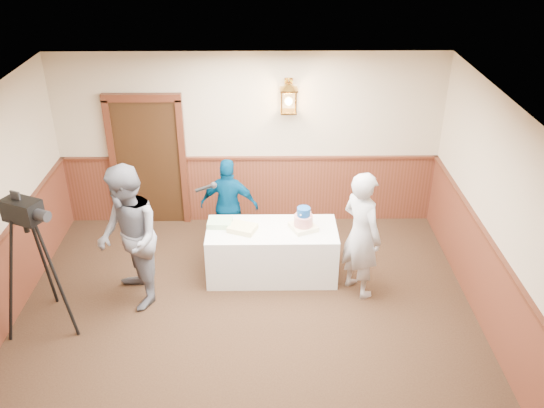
{
  "coord_description": "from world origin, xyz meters",
  "views": [
    {
      "loc": [
        0.26,
        -4.88,
        4.83
      ],
      "look_at": [
        0.33,
        1.7,
        1.25
      ],
      "focal_mm": 38.0,
      "sensor_mm": 36.0,
      "label": 1
    }
  ],
  "objects_px": {
    "sheet_cake_yellow": "(242,228)",
    "tv_camera_rig": "(37,272)",
    "interviewer": "(129,238)",
    "baker": "(361,235)",
    "display_table": "(272,252)",
    "assistant_p": "(229,206)",
    "tiered_cake": "(303,221)",
    "sheet_cake_green": "(220,223)"
  },
  "relations": [
    {
      "from": "sheet_cake_green",
      "to": "tv_camera_rig",
      "type": "bearing_deg",
      "value": -150.84
    },
    {
      "from": "assistant_p",
      "to": "tiered_cake",
      "type": "bearing_deg",
      "value": 154.12
    },
    {
      "from": "display_table",
      "to": "interviewer",
      "type": "xyz_separation_m",
      "value": [
        -1.82,
        -0.59,
        0.6
      ]
    },
    {
      "from": "sheet_cake_yellow",
      "to": "sheet_cake_green",
      "type": "xyz_separation_m",
      "value": [
        -0.32,
        0.15,
        0.0
      ]
    },
    {
      "from": "display_table",
      "to": "assistant_p",
      "type": "distance_m",
      "value": 1.0
    },
    {
      "from": "tiered_cake",
      "to": "interviewer",
      "type": "relative_size",
      "value": 0.22
    },
    {
      "from": "assistant_p",
      "to": "display_table",
      "type": "bearing_deg",
      "value": 139.57
    },
    {
      "from": "sheet_cake_yellow",
      "to": "tv_camera_rig",
      "type": "relative_size",
      "value": 0.2
    },
    {
      "from": "tv_camera_rig",
      "to": "sheet_cake_yellow",
      "type": "bearing_deg",
      "value": 47.55
    },
    {
      "from": "sheet_cake_yellow",
      "to": "assistant_p",
      "type": "bearing_deg",
      "value": 106.84
    },
    {
      "from": "interviewer",
      "to": "assistant_p",
      "type": "relative_size",
      "value": 1.32
    },
    {
      "from": "baker",
      "to": "tv_camera_rig",
      "type": "height_order",
      "value": "tv_camera_rig"
    },
    {
      "from": "tiered_cake",
      "to": "assistant_p",
      "type": "height_order",
      "value": "assistant_p"
    },
    {
      "from": "display_table",
      "to": "tv_camera_rig",
      "type": "height_order",
      "value": "tv_camera_rig"
    },
    {
      "from": "interviewer",
      "to": "baker",
      "type": "relative_size",
      "value": 1.09
    },
    {
      "from": "interviewer",
      "to": "baker",
      "type": "bearing_deg",
      "value": 67.91
    },
    {
      "from": "sheet_cake_yellow",
      "to": "tiered_cake",
      "type": "bearing_deg",
      "value": 2.17
    },
    {
      "from": "assistant_p",
      "to": "interviewer",
      "type": "bearing_deg",
      "value": 54.77
    },
    {
      "from": "tiered_cake",
      "to": "assistant_p",
      "type": "xyz_separation_m",
      "value": [
        -1.06,
        0.7,
        -0.14
      ]
    },
    {
      "from": "display_table",
      "to": "tv_camera_rig",
      "type": "relative_size",
      "value": 1.0
    },
    {
      "from": "sheet_cake_green",
      "to": "sheet_cake_yellow",
      "type": "bearing_deg",
      "value": -24.74
    },
    {
      "from": "interviewer",
      "to": "assistant_p",
      "type": "xyz_separation_m",
      "value": [
        1.19,
        1.29,
        -0.24
      ]
    },
    {
      "from": "baker",
      "to": "display_table",
      "type": "bearing_deg",
      "value": 37.72
    },
    {
      "from": "display_table",
      "to": "baker",
      "type": "xyz_separation_m",
      "value": [
        1.17,
        -0.39,
        0.52
      ]
    },
    {
      "from": "tiered_cake",
      "to": "interviewer",
      "type": "xyz_separation_m",
      "value": [
        -2.25,
        -0.59,
        0.1
      ]
    },
    {
      "from": "tiered_cake",
      "to": "sheet_cake_green",
      "type": "xyz_separation_m",
      "value": [
        -1.15,
        0.11,
        -0.09
      ]
    },
    {
      "from": "sheet_cake_green",
      "to": "tiered_cake",
      "type": "bearing_deg",
      "value": -5.69
    },
    {
      "from": "baker",
      "to": "assistant_p",
      "type": "bearing_deg",
      "value": 25.07
    },
    {
      "from": "interviewer",
      "to": "baker",
      "type": "xyz_separation_m",
      "value": [
        2.98,
        0.2,
        -0.08
      ]
    },
    {
      "from": "assistant_p",
      "to": "tv_camera_rig",
      "type": "xyz_separation_m",
      "value": [
        -2.22,
        -1.77,
        0.07
      ]
    },
    {
      "from": "baker",
      "to": "tiered_cake",
      "type": "bearing_deg",
      "value": 28.44
    },
    {
      "from": "baker",
      "to": "tv_camera_rig",
      "type": "relative_size",
      "value": 1.0
    },
    {
      "from": "tiered_cake",
      "to": "sheet_cake_green",
      "type": "distance_m",
      "value": 1.16
    },
    {
      "from": "interviewer",
      "to": "baker",
      "type": "distance_m",
      "value": 2.99
    },
    {
      "from": "sheet_cake_green",
      "to": "interviewer",
      "type": "relative_size",
      "value": 0.17
    },
    {
      "from": "tv_camera_rig",
      "to": "display_table",
      "type": "bearing_deg",
      "value": 45.2
    },
    {
      "from": "tiered_cake",
      "to": "baker",
      "type": "bearing_deg",
      "value": -27.94
    },
    {
      "from": "tv_camera_rig",
      "to": "assistant_p",
      "type": "bearing_deg",
      "value": 63.09
    },
    {
      "from": "sheet_cake_yellow",
      "to": "assistant_p",
      "type": "relative_size",
      "value": 0.24
    },
    {
      "from": "interviewer",
      "to": "tiered_cake",
      "type": "bearing_deg",
      "value": 78.75
    },
    {
      "from": "interviewer",
      "to": "baker",
      "type": "height_order",
      "value": "interviewer"
    },
    {
      "from": "display_table",
      "to": "tiered_cake",
      "type": "height_order",
      "value": "tiered_cake"
    }
  ]
}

